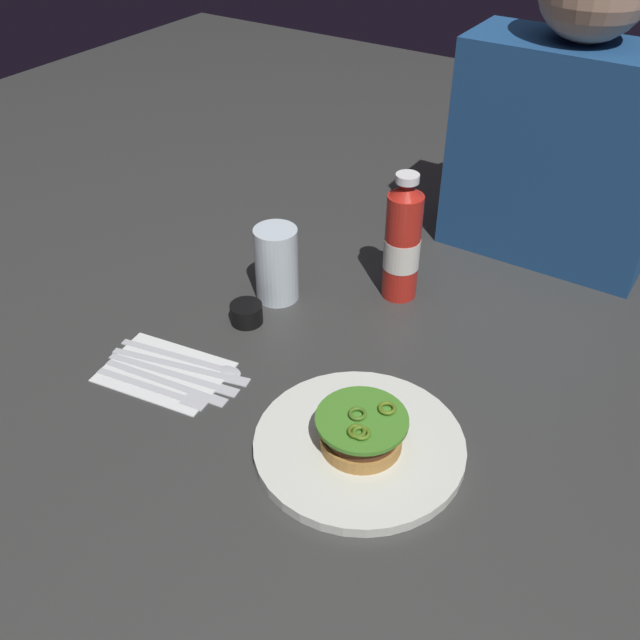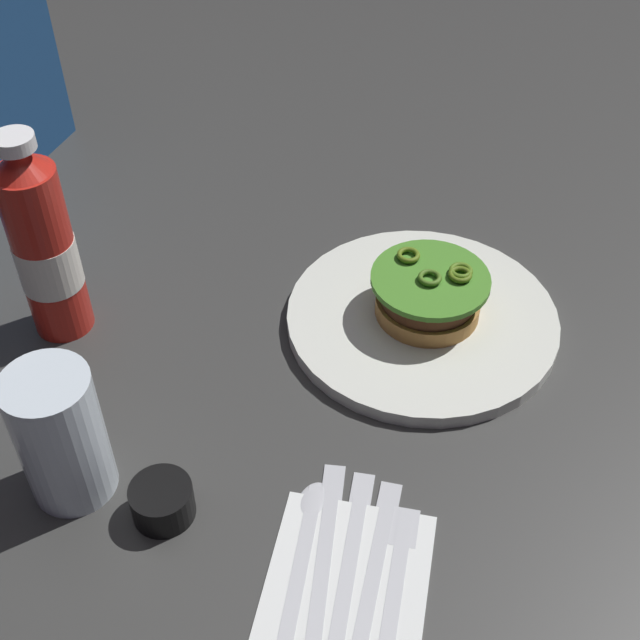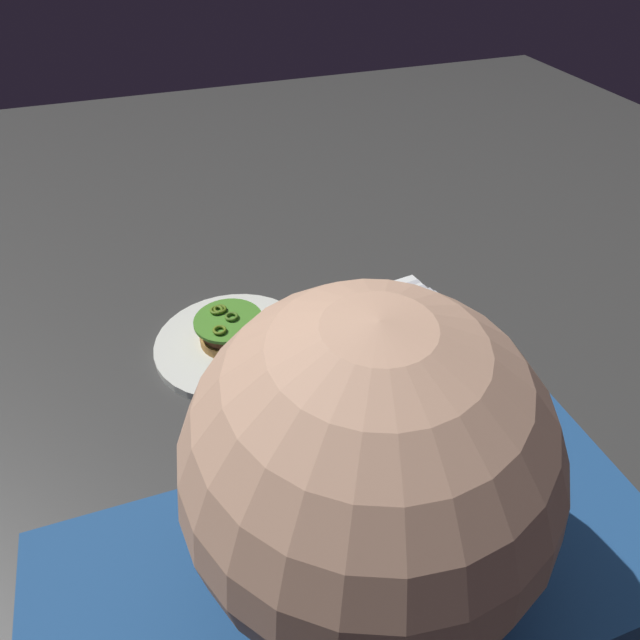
{
  "view_description": "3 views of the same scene",
  "coord_description": "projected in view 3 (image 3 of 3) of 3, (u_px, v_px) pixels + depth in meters",
  "views": [
    {
      "loc": [
        0.39,
        -0.63,
        0.68
      ],
      "look_at": [
        -0.04,
        0.04,
        0.09
      ],
      "focal_mm": 40.3,
      "sensor_mm": 36.0,
      "label": 1
    },
    {
      "loc": [
        -0.52,
        -0.18,
        0.59
      ],
      "look_at": [
        -0.02,
        0.0,
        0.08
      ],
      "focal_mm": 47.31,
      "sensor_mm": 36.0,
      "label": 2
    },
    {
      "loc": [
        0.19,
        0.68,
        0.66
      ],
      "look_at": [
        -0.05,
        -0.0,
        0.08
      ],
      "focal_mm": 31.95,
      "sensor_mm": 36.0,
      "label": 3
    }
  ],
  "objects": [
    {
      "name": "butter_knife",
      "position": [
        381.0,
        306.0,
        1.07
      ],
      "size": [
        0.21,
        0.05,
        0.0
      ],
      "color": "silver",
      "rests_on": "napkin"
    },
    {
      "name": "condiment_cup",
      "position": [
        420.0,
        355.0,
        0.95
      ],
      "size": [
        0.05,
        0.05,
        0.03
      ],
      "primitive_type": "cylinder",
      "color": "black",
      "rests_on": "ground_plane"
    },
    {
      "name": "ketchup_bottle",
      "position": [
        380.0,
        438.0,
        0.71
      ],
      "size": [
        0.06,
        0.06,
        0.22
      ],
      "color": "red",
      "rests_on": "ground_plane"
    },
    {
      "name": "table_knife",
      "position": [
        376.0,
        300.0,
        1.08
      ],
      "size": [
        0.2,
        0.04,
        0.0
      ],
      "color": "silver",
      "rests_on": "napkin"
    },
    {
      "name": "burger_sandwich",
      "position": [
        229.0,
        329.0,
        0.96
      ],
      "size": [
        0.12,
        0.12,
        0.05
      ],
      "color": "#B67E3D",
      "rests_on": "dinner_plate"
    },
    {
      "name": "napkin",
      "position": [
        392.0,
        303.0,
        1.08
      ],
      "size": [
        0.19,
        0.15,
        0.0
      ],
      "primitive_type": "cube",
      "rotation": [
        0.0,
        0.0,
        0.14
      ],
      "color": "white",
      "rests_on": "ground_plane"
    },
    {
      "name": "spoon_utensil",
      "position": [
        390.0,
        317.0,
        1.04
      ],
      "size": [
        0.2,
        0.05,
        0.0
      ],
      "color": "silver",
      "rests_on": "napkin"
    },
    {
      "name": "water_glass",
      "position": [
        448.0,
        368.0,
        0.86
      ],
      "size": [
        0.07,
        0.07,
        0.13
      ],
      "primitive_type": "cylinder",
      "color": "silver",
      "rests_on": "ground_plane"
    },
    {
      "name": "steak_knife",
      "position": [
        386.0,
        312.0,
        1.06
      ],
      "size": [
        0.22,
        0.07,
        0.0
      ],
      "color": "silver",
      "rests_on": "napkin"
    },
    {
      "name": "ground_plane",
      "position": [
        294.0,
        360.0,
        0.96
      ],
      "size": [
        3.0,
        3.0,
        0.0
      ],
      "primitive_type": "plane",
      "color": "#343432"
    },
    {
      "name": "dinner_plate",
      "position": [
        234.0,
        344.0,
        0.98
      ],
      "size": [
        0.27,
        0.27,
        0.01
      ],
      "primitive_type": "cylinder",
      "color": "silver",
      "rests_on": "ground_plane"
    },
    {
      "name": "fork_utensil",
      "position": [
        374.0,
        294.0,
        1.1
      ],
      "size": [
        0.18,
        0.04,
        0.0
      ],
      "color": "silver",
      "rests_on": "napkin"
    }
  ]
}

